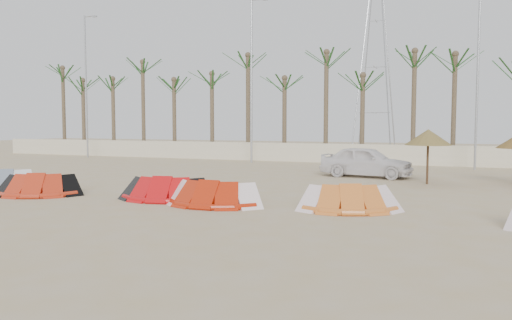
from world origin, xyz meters
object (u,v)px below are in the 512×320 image
at_px(kite_red_mid, 169,187).
at_px(kite_red_right, 216,192).
at_px(car, 366,162).
at_px(kite_orange, 352,197).
at_px(parasol_left, 428,137).
at_px(kite_red_left, 44,184).

relative_size(kite_red_mid, kite_red_right, 1.04).
bearing_deg(car, kite_red_right, 170.44).
distance_m(kite_red_mid, kite_orange, 6.43).
relative_size(kite_red_mid, car, 0.76).
distance_m(kite_red_mid, kite_red_right, 2.11).
xyz_separation_m(kite_red_right, car, (3.15, 10.44, 0.35)).
xyz_separation_m(kite_orange, parasol_left, (1.79, 7.88, 1.65)).
height_order(kite_red_left, parasol_left, parasol_left).
bearing_deg(parasol_left, kite_orange, -102.78).
distance_m(kite_red_right, kite_orange, 4.41).
height_order(kite_red_left, car, car).
bearing_deg(kite_red_mid, kite_orange, 1.90).
relative_size(kite_red_mid, kite_orange, 1.02).
bearing_deg(kite_red_mid, parasol_left, 44.57).
bearing_deg(kite_orange, kite_red_mid, -178.10).
height_order(kite_orange, car, car).
bearing_deg(kite_red_mid, car, 62.47).
xyz_separation_m(kite_red_left, car, (10.12, 10.87, 0.35)).
height_order(kite_red_left, kite_red_right, same).
xyz_separation_m(kite_red_mid, kite_orange, (6.42, 0.21, -0.00)).
height_order(kite_red_right, car, car).
bearing_deg(kite_red_right, kite_orange, 8.42).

